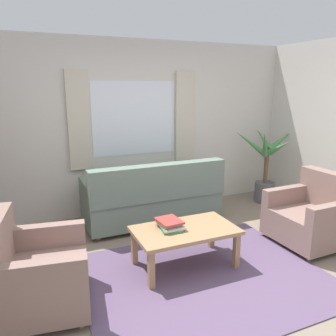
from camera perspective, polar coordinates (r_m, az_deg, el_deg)
name	(u,v)px	position (r m, az deg, el deg)	size (l,w,h in m)	color
ground_plane	(204,278)	(3.69, 6.14, -17.90)	(6.24, 6.24, 0.00)	gray
wall_back	(134,128)	(5.26, -5.83, 6.74)	(5.32, 0.12, 2.60)	silver
window_with_curtains	(135,119)	(5.16, -5.58, 8.30)	(1.98, 0.07, 1.40)	white
area_rug	(204,277)	(3.69, 6.14, -17.82)	(2.46, 1.97, 0.01)	#604C6B
couch	(153,199)	(4.83, -2.53, -5.18)	(1.90, 0.82, 0.92)	slate
armchair_left	(32,273)	(3.27, -21.89, -16.11)	(0.93, 0.95, 0.88)	gray
armchair_right	(313,216)	(4.62, 23.19, -7.40)	(0.84, 0.86, 0.88)	gray
coffee_table	(185,234)	(3.71, 2.88, -10.97)	(1.10, 0.64, 0.44)	#A87F56
book_stack_on_table	(169,224)	(3.68, 0.25, -9.41)	(0.26, 0.36, 0.10)	#387F4C
potted_plant	(266,170)	(5.91, 16.16, -0.32)	(1.16, 1.03, 1.30)	#56565B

